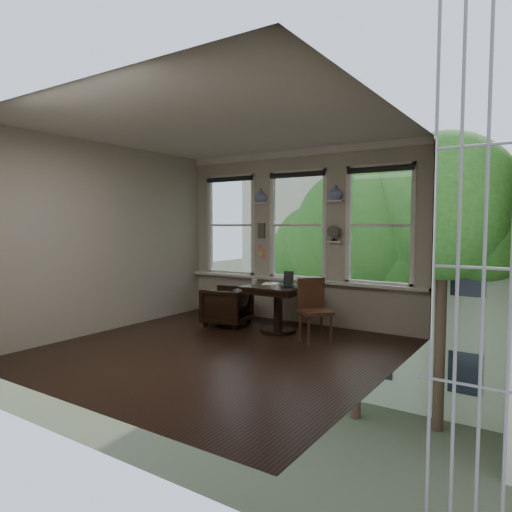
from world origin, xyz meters
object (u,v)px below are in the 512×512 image
Objects in this scene: laptop at (291,287)px; mug at (254,282)px; table at (278,309)px; side_chair_right at (316,311)px; armchair_left at (227,306)px.

mug is at bearing -164.66° from laptop.
table is 2.53× the size of laptop.
table is at bearing 113.55° from side_chair_right.
laptop is 3.87× the size of mug.
side_chair_right is 1.20m from mug.
laptop is 0.67m from mug.
armchair_left is 0.78m from mug.
table is at bearing 82.17° from armchair_left.
side_chair_right is at bearing -18.00° from table.
side_chair_right is 0.59m from laptop.
laptop is at bearing 116.93° from side_chair_right.
side_chair_right reaches higher than laptop.
mug is at bearing 125.54° from side_chair_right.
table is 1.25× the size of armchair_left.
side_chair_right is at bearing 0.25° from laptop.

